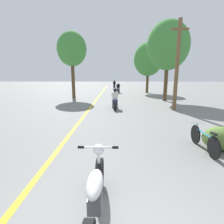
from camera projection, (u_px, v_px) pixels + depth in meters
lane_stripe_center at (94, 102)px, 14.46m from camera, size 0.14×48.00×0.01m
utility_pole at (177, 65)px, 10.81m from camera, size 1.10×0.24×5.52m
roadside_tree_right_near at (168, 46)px, 14.52m from camera, size 3.52×3.17×6.68m
roadside_tree_right_far at (148, 59)px, 21.50m from camera, size 3.54×3.18×6.18m
roadside_tree_left at (72, 49)px, 16.40m from camera, size 2.76×2.48×6.23m
roadside_bush at (221, 138)px, 5.30m from camera, size 1.10×0.88×0.70m
motorcycle_foreground at (95, 195)px, 2.64m from camera, size 0.71×2.17×1.02m
motorcycle_rider_lead at (115, 101)px, 11.80m from camera, size 0.50×2.12×1.37m
motorcycle_rider_mid at (118, 89)px, 22.25m from camera, size 0.50×1.95×1.33m
motorcycle_rider_far at (114, 85)px, 29.21m from camera, size 0.50×2.06×1.40m
bicycle_parked at (204, 140)px, 5.22m from camera, size 0.44×1.72×0.73m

